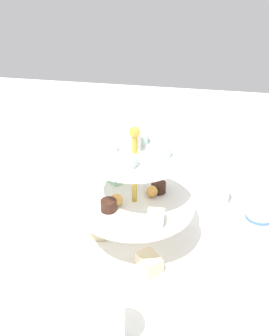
{
  "coord_description": "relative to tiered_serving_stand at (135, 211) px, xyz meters",
  "views": [
    {
      "loc": [
        -0.61,
        -0.13,
        0.52
      ],
      "look_at": [
        0.0,
        0.0,
        0.18
      ],
      "focal_mm": 40.3,
      "sensor_mm": 36.0,
      "label": 1
    }
  ],
  "objects": [
    {
      "name": "ground_plane",
      "position": [
        -0.0,
        0.0,
        -0.09
      ],
      "size": [
        2.4,
        2.4,
        0.0
      ],
      "primitive_type": "plane",
      "color": "white"
    },
    {
      "name": "tiered_serving_stand",
      "position": [
        0.0,
        0.0,
        0.0
      ],
      "size": [
        0.29,
        0.29,
        0.27
      ],
      "color": "white",
      "rests_on": "ground_plane"
    },
    {
      "name": "water_glass_tall_right",
      "position": [
        -0.26,
        -0.01,
        -0.03
      ],
      "size": [
        0.07,
        0.07,
        0.11
      ],
      "primitive_type": "cylinder",
      "color": "silver",
      "rests_on": "ground_plane"
    },
    {
      "name": "teacup_with_saucer",
      "position": [
        0.09,
        -0.25,
        -0.06
      ],
      "size": [
        0.09,
        0.09,
        0.05
      ],
      "color": "white",
      "rests_on": "ground_plane"
    },
    {
      "name": "water_glass_short_left",
      "position": [
        0.2,
        -0.16,
        -0.05
      ],
      "size": [
        0.06,
        0.06,
        0.07
      ],
      "primitive_type": "cylinder",
      "color": "silver",
      "rests_on": "ground_plane"
    }
  ]
}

